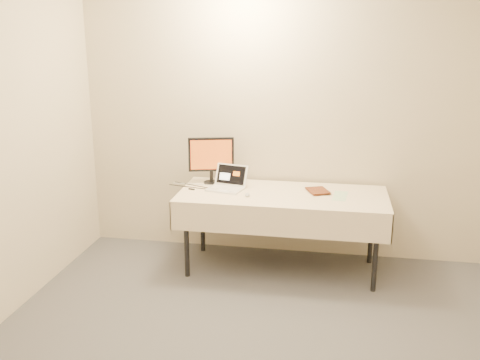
% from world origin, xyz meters
% --- Properties ---
extents(back_wall, '(4.00, 0.10, 2.70)m').
position_xyz_m(back_wall, '(0.00, 2.50, 1.35)').
color(back_wall, beige).
rests_on(back_wall, ground).
extents(table, '(1.86, 0.81, 0.74)m').
position_xyz_m(table, '(0.00, 2.05, 0.68)').
color(table, black).
rests_on(table, ground).
extents(laptop, '(0.37, 0.36, 0.21)m').
position_xyz_m(laptop, '(-0.52, 2.11, 0.79)').
color(laptop, white).
rests_on(laptop, table).
extents(monitor, '(0.42, 0.18, 0.44)m').
position_xyz_m(monitor, '(-0.70, 2.26, 1.00)').
color(monitor, black).
rests_on(monitor, table).
extents(book, '(0.17, 0.08, 0.23)m').
position_xyz_m(book, '(0.23, 2.10, 0.85)').
color(book, '#95401B').
rests_on(book, table).
extents(alarm_clock, '(0.13, 0.07, 0.05)m').
position_xyz_m(alarm_clock, '(-0.46, 2.32, 0.76)').
color(alarm_clock, black).
rests_on(alarm_clock, table).
extents(clicker, '(0.05, 0.09, 0.02)m').
position_xyz_m(clicker, '(-0.30, 1.91, 0.75)').
color(clicker, '#B5B5B7').
rests_on(clicker, table).
extents(paper_form, '(0.15, 0.31, 0.00)m').
position_xyz_m(paper_form, '(0.51, 2.06, 0.74)').
color(paper_form, '#B4D9AD').
rests_on(paper_form, table).
extents(usb_dongle, '(0.06, 0.04, 0.01)m').
position_xyz_m(usb_dongle, '(-0.84, 2.01, 0.74)').
color(usb_dongle, black).
rests_on(usb_dongle, table).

